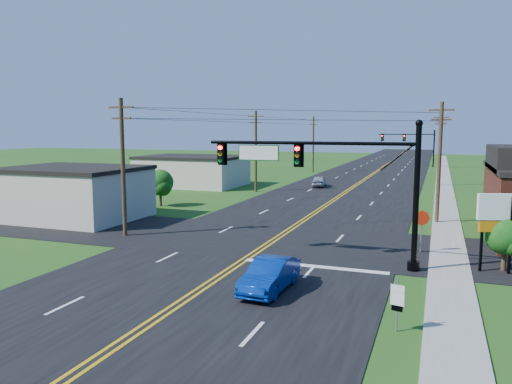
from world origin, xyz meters
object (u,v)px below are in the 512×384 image
at_px(signal_mast_main, 327,173).
at_px(blue_car, 270,276).
at_px(stop_sign, 422,222).
at_px(signal_mast_far, 409,142).
at_px(route_sign, 397,300).

xyz_separation_m(signal_mast_main, blue_car, (-1.25, -5.41, -4.06)).
bearing_deg(stop_sign, signal_mast_far, 80.81).
relative_size(blue_car, stop_sign, 1.71).
height_order(signal_mast_far, route_sign, signal_mast_far).
distance_m(signal_mast_main, stop_sign, 6.81).
distance_m(signal_mast_far, route_sign, 80.20).
xyz_separation_m(signal_mast_far, route_sign, (4.18, -80.02, -3.41)).
bearing_deg(route_sign, blue_car, 168.29).
bearing_deg(stop_sign, signal_mast_main, -152.56).
bearing_deg(blue_car, signal_mast_main, 79.62).
xyz_separation_m(blue_car, route_sign, (5.53, -2.61, 0.44)).
distance_m(signal_mast_far, blue_car, 77.51).
distance_m(blue_car, route_sign, 6.13).
relative_size(signal_mast_far, blue_car, 2.61).
height_order(signal_mast_far, blue_car, signal_mast_far).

